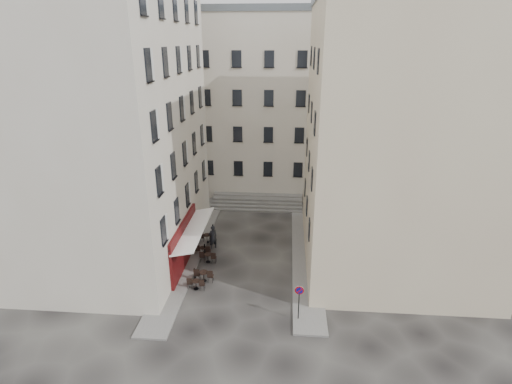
# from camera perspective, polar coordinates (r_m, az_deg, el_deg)

# --- Properties ---
(ground) EXTENTS (90.00, 90.00, 0.00)m
(ground) POSITION_cam_1_polar(r_m,az_deg,el_deg) (28.98, -1.86, -11.74)
(ground) COLOR black
(ground) RESTS_ON ground
(sidewalk_left) EXTENTS (2.00, 22.00, 0.12)m
(sidewalk_left) POSITION_cam_1_polar(r_m,az_deg,el_deg) (33.08, -8.91, -7.45)
(sidewalk_left) COLOR slate
(sidewalk_left) RESTS_ON ground
(sidewalk_right) EXTENTS (2.00, 18.00, 0.12)m
(sidewalk_right) POSITION_cam_1_polar(r_m,az_deg,el_deg) (31.41, 7.05, -8.98)
(sidewalk_right) COLOR slate
(sidewalk_right) RESTS_ON ground
(building_left) EXTENTS (12.20, 16.20, 20.60)m
(building_left) POSITION_cam_1_polar(r_m,az_deg,el_deg) (30.81, -21.52, 9.54)
(building_left) COLOR beige
(building_left) RESTS_ON ground
(building_right) EXTENTS (12.20, 14.20, 18.60)m
(building_right) POSITION_cam_1_polar(r_m,az_deg,el_deg) (29.45, 19.67, 7.31)
(building_right) COLOR #C8B294
(building_right) RESTS_ON ground
(building_back) EXTENTS (18.20, 10.20, 18.60)m
(building_back) POSITION_cam_1_polar(r_m,az_deg,el_deg) (43.87, -0.51, 12.63)
(building_back) COLOR beige
(building_back) RESTS_ON ground
(cafe_storefront) EXTENTS (1.74, 7.30, 3.50)m
(cafe_storefront) POSITION_cam_1_polar(r_m,az_deg,el_deg) (29.62, -10.07, -7.10)
(cafe_storefront) COLOR #400A09
(cafe_storefront) RESTS_ON ground
(stone_steps) EXTENTS (9.00, 3.15, 0.80)m
(stone_steps) POSITION_cam_1_polar(r_m,az_deg,el_deg) (39.94, 0.14, -1.50)
(stone_steps) COLOR #5B5856
(stone_steps) RESTS_ON ground
(bollard_near) EXTENTS (0.12, 0.12, 0.98)m
(bollard_near) POSITION_cam_1_polar(r_m,az_deg,el_deg) (28.38, -8.77, -11.51)
(bollard_near) COLOR black
(bollard_near) RESTS_ON ground
(bollard_mid) EXTENTS (0.12, 0.12, 0.98)m
(bollard_mid) POSITION_cam_1_polar(r_m,az_deg,el_deg) (31.31, -7.33, -8.12)
(bollard_mid) COLOR black
(bollard_mid) RESTS_ON ground
(bollard_far) EXTENTS (0.12, 0.12, 0.98)m
(bollard_far) POSITION_cam_1_polar(r_m,az_deg,el_deg) (34.35, -6.17, -5.30)
(bollard_far) COLOR black
(bollard_far) RESTS_ON ground
(no_parking_sign) EXTENTS (0.54, 0.10, 2.36)m
(no_parking_sign) POSITION_cam_1_polar(r_m,az_deg,el_deg) (24.09, 6.18, -14.63)
(no_parking_sign) COLOR black
(no_parking_sign) RESTS_ON ground
(bistro_table_a) EXTENTS (1.20, 0.56, 0.84)m
(bistro_table_a) POSITION_cam_1_polar(r_m,az_deg,el_deg) (27.55, -8.55, -12.82)
(bistro_table_a) COLOR black
(bistro_table_a) RESTS_ON ground
(bistro_table_b) EXTENTS (1.35, 0.63, 0.95)m
(bistro_table_b) POSITION_cam_1_polar(r_m,az_deg,el_deg) (28.25, -7.47, -11.70)
(bistro_table_b) COLOR black
(bistro_table_b) RESTS_ON ground
(bistro_table_c) EXTENTS (1.25, 0.59, 0.88)m
(bistro_table_c) POSITION_cam_1_polar(r_m,az_deg,el_deg) (30.41, -6.86, -9.20)
(bistro_table_c) COLOR black
(bistro_table_c) RESTS_ON ground
(bistro_table_d) EXTENTS (1.18, 0.55, 0.83)m
(bistro_table_d) POSITION_cam_1_polar(r_m,az_deg,el_deg) (31.41, -7.56, -8.24)
(bistro_table_d) COLOR black
(bistro_table_d) RESTS_ON ground
(bistro_table_e) EXTENTS (1.31, 0.61, 0.92)m
(bistro_table_e) POSITION_cam_1_polar(r_m,az_deg,el_deg) (33.14, -7.00, -6.48)
(bistro_table_e) COLOR black
(bistro_table_e) RESTS_ON ground
(pedestrian) EXTENTS (0.85, 0.79, 1.96)m
(pedestrian) POSITION_cam_1_polar(r_m,az_deg,el_deg) (32.05, -6.19, -6.42)
(pedestrian) COLOR black
(pedestrian) RESTS_ON ground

